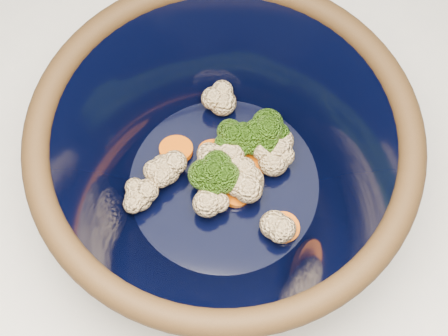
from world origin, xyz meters
name	(u,v)px	position (x,y,z in m)	size (l,w,h in m)	color
counter	(292,332)	(0.00, 0.00, 0.45)	(1.20, 1.20, 0.90)	white
mixing_bowl	(224,162)	(-0.12, 0.04, 0.98)	(0.35, 0.35, 0.14)	black
vegetable_pile	(232,159)	(-0.11, 0.06, 0.95)	(0.16, 0.15, 0.05)	#608442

